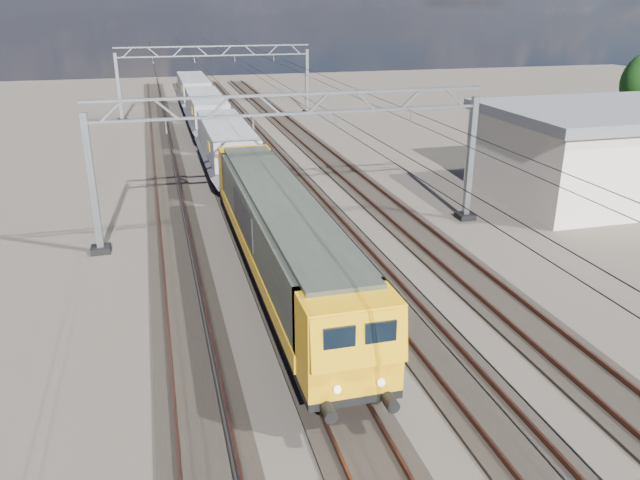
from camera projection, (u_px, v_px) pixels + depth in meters
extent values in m
plane|color=black|center=(316.00, 264.00, 28.27)|extent=(160.00, 160.00, 0.00)
cube|color=black|center=(181.00, 277.00, 26.79)|extent=(2.60, 140.00, 0.12)
cube|color=#4F2A1F|center=(164.00, 275.00, 26.56)|extent=(0.08, 140.00, 0.16)
cube|color=#4F2A1F|center=(198.00, 272.00, 26.91)|extent=(0.08, 140.00, 0.16)
cube|color=black|center=(273.00, 267.00, 27.76)|extent=(2.60, 140.00, 0.12)
cube|color=#4F2A1F|center=(257.00, 266.00, 27.53)|extent=(0.08, 140.00, 0.16)
cube|color=#4F2A1F|center=(288.00, 262.00, 27.88)|extent=(0.08, 140.00, 0.16)
cube|color=black|center=(358.00, 258.00, 28.73)|extent=(2.60, 140.00, 0.12)
cube|color=#4F2A1F|center=(343.00, 257.00, 28.50)|extent=(0.08, 140.00, 0.16)
cube|color=#4F2A1F|center=(373.00, 254.00, 28.85)|extent=(0.08, 140.00, 0.16)
cube|color=black|center=(438.00, 250.00, 29.70)|extent=(2.60, 140.00, 0.12)
cube|color=#4F2A1F|center=(424.00, 248.00, 29.47)|extent=(0.08, 140.00, 0.16)
cube|color=#4F2A1F|center=(452.00, 245.00, 29.81)|extent=(0.08, 140.00, 0.16)
cube|color=gray|center=(92.00, 185.00, 28.40)|extent=(0.30, 0.30, 6.60)
cube|color=gray|center=(470.00, 160.00, 33.00)|extent=(0.30, 0.30, 6.60)
cube|color=black|center=(101.00, 249.00, 29.52)|extent=(0.90, 0.90, 0.30)
cube|color=black|center=(465.00, 216.00, 34.12)|extent=(0.90, 0.90, 0.30)
cube|color=gray|center=(294.00, 94.00, 29.36)|extent=(19.30, 0.18, 0.12)
cube|color=gray|center=(295.00, 113.00, 29.69)|extent=(19.30, 0.18, 0.12)
cube|color=gray|center=(111.00, 111.00, 27.51)|extent=(1.03, 0.10, 0.94)
cube|color=gray|center=(166.00, 109.00, 28.09)|extent=(1.03, 0.10, 0.94)
cube|color=gray|center=(219.00, 107.00, 28.66)|extent=(1.03, 0.10, 0.94)
cube|color=gray|center=(270.00, 105.00, 29.24)|extent=(1.03, 0.10, 0.94)
cube|color=gray|center=(319.00, 103.00, 29.81)|extent=(1.03, 0.10, 0.94)
cube|color=gray|center=(366.00, 101.00, 30.39)|extent=(1.03, 0.10, 0.94)
cube|color=gray|center=(411.00, 99.00, 30.96)|extent=(1.03, 0.10, 0.94)
cube|color=gray|center=(454.00, 97.00, 31.54)|extent=(1.03, 0.10, 0.94)
cube|color=gray|center=(166.00, 126.00, 28.35)|extent=(0.06, 0.06, 0.65)
cube|color=gray|center=(253.00, 122.00, 29.32)|extent=(0.06, 0.06, 0.65)
cube|color=gray|center=(335.00, 118.00, 30.28)|extent=(0.06, 0.06, 0.65)
cube|color=gray|center=(411.00, 115.00, 31.25)|extent=(0.06, 0.06, 0.65)
cube|color=gray|center=(119.00, 88.00, 60.89)|extent=(0.30, 0.30, 6.60)
cube|color=gray|center=(307.00, 82.00, 65.49)|extent=(0.30, 0.30, 6.60)
cube|color=black|center=(122.00, 120.00, 62.01)|extent=(0.90, 0.90, 0.30)
cube|color=black|center=(307.00, 112.00, 66.61)|extent=(0.90, 0.90, 0.30)
cube|color=gray|center=(214.00, 46.00, 61.85)|extent=(19.30, 0.18, 0.12)
cube|color=gray|center=(215.00, 56.00, 62.18)|extent=(19.30, 0.18, 0.12)
cube|color=gray|center=(127.00, 53.00, 60.00)|extent=(1.03, 0.10, 0.94)
cube|color=gray|center=(153.00, 52.00, 60.58)|extent=(1.03, 0.10, 0.94)
cube|color=gray|center=(178.00, 52.00, 61.15)|extent=(1.03, 0.10, 0.94)
cube|color=gray|center=(202.00, 51.00, 61.73)|extent=(1.03, 0.10, 0.94)
cube|color=gray|center=(226.00, 51.00, 62.30)|extent=(1.03, 0.10, 0.94)
cube|color=gray|center=(250.00, 50.00, 62.88)|extent=(1.03, 0.10, 0.94)
cube|color=gray|center=(273.00, 50.00, 63.45)|extent=(1.03, 0.10, 0.94)
cube|color=gray|center=(296.00, 49.00, 64.03)|extent=(1.03, 0.10, 0.94)
cube|color=gray|center=(153.00, 60.00, 60.84)|extent=(0.06, 0.06, 0.65)
cube|color=gray|center=(194.00, 59.00, 61.81)|extent=(0.06, 0.06, 0.65)
cube|color=gray|center=(235.00, 59.00, 62.77)|extent=(0.06, 0.06, 0.65)
cube|color=gray|center=(274.00, 58.00, 63.74)|extent=(0.06, 0.06, 0.65)
cylinder|color=black|center=(164.00, 119.00, 32.08)|extent=(0.03, 140.00, 0.03)
cylinder|color=black|center=(163.00, 109.00, 31.90)|extent=(0.03, 140.00, 0.03)
cylinder|color=black|center=(241.00, 115.00, 33.04)|extent=(0.03, 140.00, 0.03)
cylinder|color=black|center=(241.00, 106.00, 32.86)|extent=(0.03, 140.00, 0.03)
cylinder|color=black|center=(314.00, 112.00, 34.01)|extent=(0.03, 140.00, 0.03)
cylinder|color=black|center=(314.00, 103.00, 33.83)|extent=(0.03, 140.00, 0.03)
cylinder|color=black|center=(383.00, 109.00, 34.98)|extent=(0.03, 140.00, 0.03)
cylinder|color=black|center=(383.00, 100.00, 34.80)|extent=(0.03, 140.00, 0.03)
cube|color=black|center=(322.00, 348.00, 19.92)|extent=(2.20, 3.60, 0.60)
cube|color=black|center=(255.00, 220.00, 31.65)|extent=(2.20, 3.60, 0.60)
cube|color=black|center=(281.00, 261.00, 25.65)|extent=(2.65, 20.00, 0.25)
cube|color=black|center=(281.00, 270.00, 25.78)|extent=(2.20, 4.50, 0.75)
cube|color=#2A2F27|center=(280.00, 229.00, 25.14)|extent=(2.65, 17.00, 2.60)
cube|color=#EFA40C|center=(248.00, 255.00, 25.17)|extent=(0.04, 17.00, 0.60)
cube|color=#EFA40C|center=(312.00, 249.00, 25.82)|extent=(0.04, 17.00, 0.60)
cube|color=black|center=(243.00, 216.00, 25.59)|extent=(0.05, 5.00, 1.40)
cube|color=black|center=(307.00, 210.00, 26.25)|extent=(0.05, 5.00, 1.40)
cube|color=#2A2F27|center=(279.00, 196.00, 24.65)|extent=(2.25, 18.00, 0.15)
cube|color=#EFA40C|center=(347.00, 338.00, 16.93)|extent=(2.65, 1.80, 2.60)
cube|color=#EFA40C|center=(359.00, 339.00, 15.89)|extent=(2.60, 0.46, 1.52)
cube|color=black|center=(339.00, 341.00, 15.64)|extent=(0.85, 0.08, 0.75)
cube|color=black|center=(380.00, 335.00, 15.90)|extent=(0.85, 0.08, 0.75)
cylinder|color=black|center=(329.00, 413.00, 16.14)|extent=(0.36, 0.50, 0.36)
cylinder|color=black|center=(390.00, 402.00, 16.55)|extent=(0.36, 0.50, 0.36)
cylinder|color=white|center=(337.00, 389.00, 16.08)|extent=(0.20, 0.08, 0.20)
cylinder|color=white|center=(381.00, 383.00, 16.37)|extent=(0.20, 0.08, 0.20)
cube|color=#EFA40C|center=(246.00, 173.00, 33.36)|extent=(2.65, 1.80, 2.60)
cube|color=#EFA40C|center=(243.00, 160.00, 34.03)|extent=(2.60, 0.46, 1.52)
cube|color=black|center=(233.00, 158.00, 33.96)|extent=(0.85, 0.08, 0.75)
cube|color=black|center=(253.00, 157.00, 34.22)|extent=(0.85, 0.08, 0.75)
cylinder|color=black|center=(229.00, 193.00, 34.73)|extent=(0.36, 0.50, 0.36)
cylinder|color=black|center=(259.00, 191.00, 35.14)|extent=(0.36, 0.50, 0.36)
cylinder|color=white|center=(233.00, 183.00, 34.49)|extent=(0.20, 0.08, 0.20)
cylinder|color=white|center=(254.00, 181.00, 34.78)|extent=(0.20, 0.08, 0.20)
cube|color=black|center=(237.00, 186.00, 37.71)|extent=(2.20, 2.60, 0.55)
cube|color=black|center=(220.00, 153.00, 45.83)|extent=(2.20, 2.60, 0.55)
cube|color=black|center=(227.00, 163.00, 41.64)|extent=(2.40, 13.00, 0.20)
cube|color=gray|center=(226.00, 137.00, 41.03)|extent=(2.80, 12.00, 1.80)
cube|color=#46474D|center=(213.00, 157.00, 41.24)|extent=(1.48, 12.00, 1.36)
cube|color=#46474D|center=(241.00, 155.00, 41.70)|extent=(1.48, 12.00, 1.36)
cube|color=#EFA40C|center=(209.00, 146.00, 37.94)|extent=(0.04, 1.20, 0.50)
cube|color=black|center=(213.00, 139.00, 50.52)|extent=(2.20, 2.60, 0.55)
cube|color=black|center=(203.00, 120.00, 58.65)|extent=(2.20, 2.60, 0.55)
cube|color=black|center=(207.00, 125.00, 54.46)|extent=(2.40, 13.00, 0.20)
cube|color=gray|center=(206.00, 105.00, 53.84)|extent=(2.80, 12.00, 1.80)
cube|color=#46474D|center=(196.00, 120.00, 54.06)|extent=(1.48, 12.00, 1.36)
cube|color=#46474D|center=(218.00, 119.00, 54.52)|extent=(1.48, 12.00, 1.36)
cube|color=#EFA40C|center=(192.00, 110.00, 50.76)|extent=(0.04, 1.20, 0.50)
cube|color=black|center=(198.00, 112.00, 63.34)|extent=(2.20, 2.60, 0.55)
cube|color=black|center=(192.00, 99.00, 71.46)|extent=(2.20, 2.60, 0.55)
cube|color=black|center=(195.00, 102.00, 67.27)|extent=(2.40, 13.00, 0.20)
cube|color=gray|center=(194.00, 86.00, 66.66)|extent=(2.80, 12.00, 1.80)
cube|color=#46474D|center=(185.00, 98.00, 66.87)|extent=(1.48, 12.00, 1.36)
cube|color=#46474D|center=(203.00, 97.00, 67.33)|extent=(1.48, 12.00, 1.36)
cube|color=#EFA40C|center=(182.00, 88.00, 63.57)|extent=(0.04, 1.20, 0.50)
cube|color=silver|center=(638.00, 154.00, 38.15)|extent=(18.00, 10.00, 4.80)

